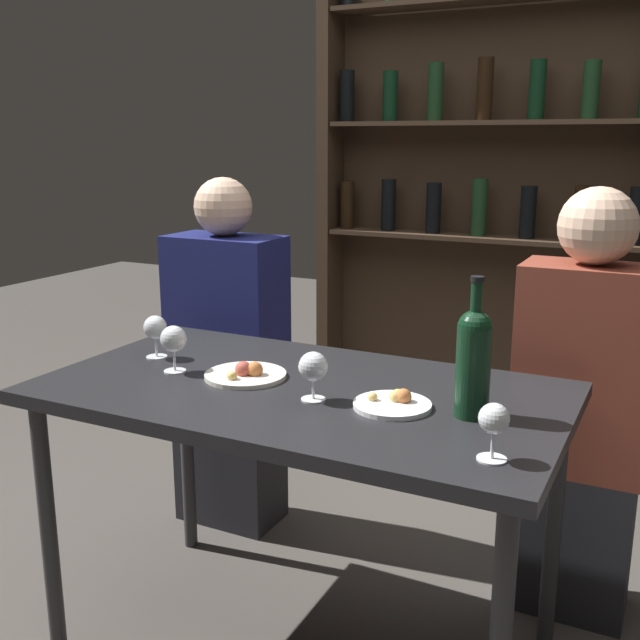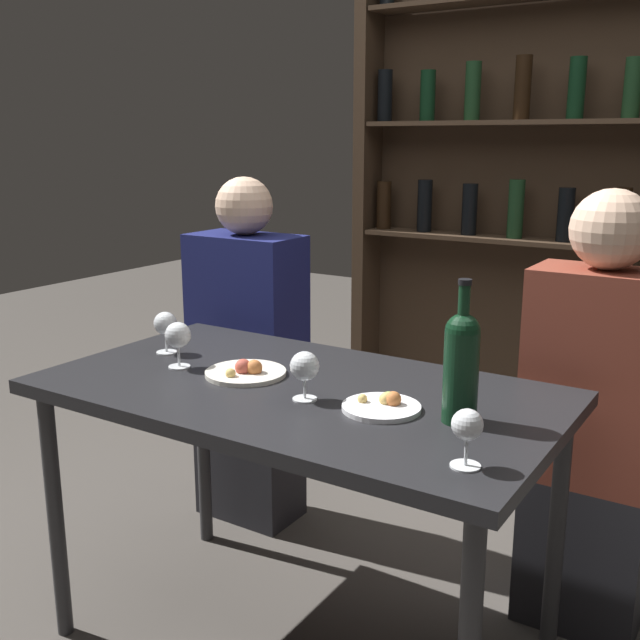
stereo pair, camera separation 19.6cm
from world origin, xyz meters
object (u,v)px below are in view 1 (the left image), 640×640
at_px(wine_glass_1, 173,340).
at_px(food_plate_0, 246,374).
at_px(wine_bottle, 474,358).
at_px(seated_person_left, 228,366).
at_px(wine_glass_0, 494,421).
at_px(food_plate_1, 393,403).
at_px(wine_glass_3, 155,329).
at_px(seated_person_right, 581,418).
at_px(wine_glass_2, 313,368).

relative_size(wine_glass_1, food_plate_0, 0.59).
relative_size(wine_bottle, seated_person_left, 0.26).
distance_m(wine_glass_0, food_plate_1, 0.35).
distance_m(wine_bottle, food_plate_0, 0.62).
height_order(wine_glass_3, seated_person_right, seated_person_right).
distance_m(food_plate_0, seated_person_right, 0.97).
distance_m(wine_glass_1, wine_glass_2, 0.44).
distance_m(wine_bottle, wine_glass_0, 0.25).
distance_m(wine_glass_2, wine_glass_3, 0.58).
xyz_separation_m(wine_bottle, wine_glass_3, (-0.94, 0.05, -0.05)).
xyz_separation_m(wine_glass_0, seated_person_right, (0.08, 0.77, -0.25)).
relative_size(wine_glass_2, food_plate_0, 0.56).
relative_size(wine_glass_2, seated_person_left, 0.10).
bearing_deg(food_plate_1, seated_person_right, 58.31).
bearing_deg(wine_glass_1, wine_glass_0, -11.40).
distance_m(wine_glass_1, wine_glass_3, 0.16).
bearing_deg(seated_person_right, wine_glass_3, -155.84).
distance_m(wine_bottle, seated_person_left, 1.21).
relative_size(wine_glass_2, seated_person_right, 0.10).
height_order(wine_bottle, food_plate_1, wine_bottle).
xyz_separation_m(wine_bottle, seated_person_right, (0.18, 0.55, -0.30)).
distance_m(wine_glass_0, seated_person_left, 1.39).
xyz_separation_m(wine_glass_3, seated_person_right, (1.11, 0.50, -0.25)).
bearing_deg(seated_person_left, food_plate_1, -34.17).
relative_size(wine_bottle, food_plate_0, 1.49).
bearing_deg(wine_glass_1, food_plate_1, 0.87).
bearing_deg(wine_bottle, wine_glass_2, -169.91).
bearing_deg(food_plate_0, seated_person_right, 34.89).
relative_size(wine_bottle, wine_glass_0, 2.75).
relative_size(wine_glass_0, seated_person_left, 0.09).
bearing_deg(wine_bottle, wine_glass_1, -177.65).
relative_size(wine_bottle, seated_person_right, 0.26).
height_order(wine_glass_0, seated_person_right, seated_person_right).
xyz_separation_m(wine_glass_0, wine_glass_1, (-0.91, 0.18, 0.01)).
bearing_deg(wine_glass_3, wine_glass_1, -33.52).
height_order(wine_glass_1, food_plate_1, wine_glass_1).
relative_size(wine_glass_0, food_plate_1, 0.64).
relative_size(wine_glass_3, food_plate_0, 0.57).
height_order(wine_glass_2, food_plate_0, wine_glass_2).
distance_m(wine_glass_1, food_plate_0, 0.22).
xyz_separation_m(wine_glass_1, wine_glass_2, (0.44, -0.03, -0.01)).
bearing_deg(wine_glass_3, seated_person_right, 24.16).
xyz_separation_m(wine_glass_2, wine_glass_3, (-0.57, 0.12, 0.00)).
bearing_deg(seated_person_right, wine_glass_2, -131.43).
relative_size(wine_glass_1, seated_person_left, 0.10).
bearing_deg(seated_person_right, food_plate_1, -121.69).
bearing_deg(food_plate_0, wine_glass_1, -168.68).
xyz_separation_m(wine_bottle, food_plate_0, (-0.61, 0.01, -0.13)).
distance_m(wine_glass_1, food_plate_1, 0.63).
bearing_deg(wine_glass_2, wine_glass_0, -17.73).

